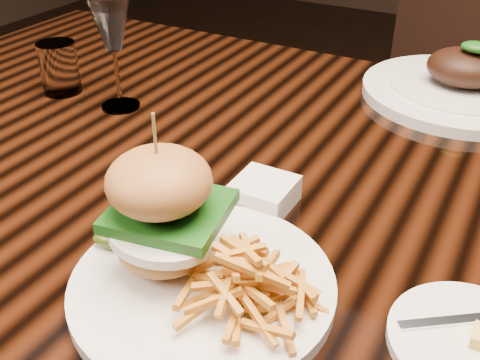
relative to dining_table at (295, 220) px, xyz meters
The scene contains 8 objects.
dining_table is the anchor object (origin of this frame).
burger_plate 0.28m from the dining_table, 88.96° to the right, with size 0.26×0.26×0.18m.
side_saucer 0.33m from the dining_table, 37.55° to the right, with size 0.15×0.15×0.02m.
ramekin 0.13m from the dining_table, 94.25° to the right, with size 0.07×0.07×0.03m, color white.
wine_glass 0.40m from the dining_table, behind, with size 0.07×0.07×0.18m.
water_tumbler 0.48m from the dining_table, behind, with size 0.06×0.06×0.09m, color white.
far_dish 0.39m from the dining_table, 68.91° to the left, with size 0.32×0.32×0.10m.
chair_far 0.90m from the dining_table, 87.96° to the left, with size 0.59×0.59×0.95m.
Camera 1 is at (0.24, -0.59, 1.13)m, focal length 42.00 mm.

